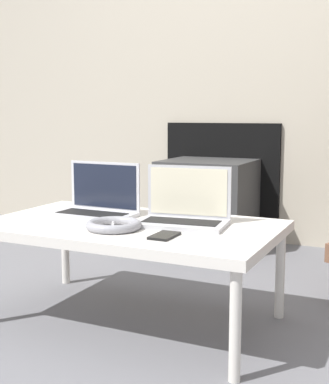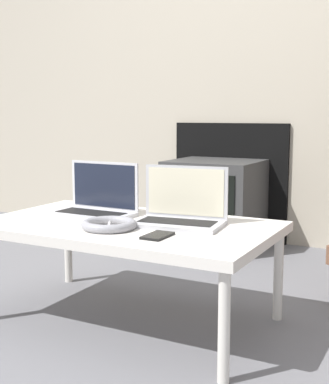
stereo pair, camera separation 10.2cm
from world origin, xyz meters
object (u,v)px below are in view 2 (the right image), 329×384
at_px(headphones, 110,225).
at_px(laptop_left, 96,203).
at_px(phone, 158,236).
at_px(tv, 215,204).
at_px(laptop_right, 181,211).

bearing_deg(headphones, laptop_left, 135.53).
height_order(headphones, phone, headphones).
bearing_deg(tv, phone, -74.95).
distance_m(laptop_left, phone, 0.47).
relative_size(laptop_left, phone, 2.71).
bearing_deg(tv, headphones, -83.10).
bearing_deg(tv, laptop_right, -73.36).
xyz_separation_m(laptop_left, headphones, (0.20, -0.19, -0.03)).
relative_size(phone, tv, 0.23).
bearing_deg(laptop_left, laptop_right, 1.09).
height_order(laptop_right, tv, laptop_right).
xyz_separation_m(headphones, tv, (-0.16, 1.36, -0.14)).
relative_size(laptop_right, tv, 0.67).
height_order(headphones, tv, tv).
bearing_deg(phone, laptop_left, 151.07).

